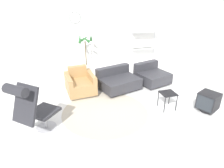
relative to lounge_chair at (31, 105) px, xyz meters
name	(u,v)px	position (x,y,z in m)	size (l,w,h in m)	color
ground_plane	(104,109)	(1.59, 0.62, -0.72)	(12.00, 12.00, 0.00)	white
wall_back	(82,32)	(1.59, 3.75, 0.68)	(12.00, 0.09, 2.80)	white
wall_right	(221,46)	(4.88, 0.62, 0.68)	(0.06, 12.00, 2.80)	white
round_rug	(105,112)	(1.59, 0.46, -0.72)	(2.13, 2.13, 0.01)	#BCB29E
lounge_chair	(31,105)	(0.00, 0.00, 0.00)	(0.98, 1.00, 1.24)	#BCBCC1
armchair_red	(80,84)	(1.17, 1.70, -0.44)	(0.85, 0.93, 0.74)	silver
couch_low	(118,81)	(2.32, 1.66, -0.49)	(1.33, 1.17, 0.63)	black
couch_second	(152,76)	(3.50, 1.77, -0.49)	(1.11, 1.11, 0.63)	black
side_table	(168,95)	(3.15, 0.20, -0.34)	(0.37, 0.37, 0.44)	black
crt_television	(208,102)	(4.04, -0.21, -0.45)	(0.57, 0.58, 0.50)	black
potted_plant	(86,57)	(1.63, 3.30, -0.13)	(0.55, 0.52, 1.46)	silver
shelf_unit	(144,43)	(4.00, 3.53, 0.17)	(1.03, 0.28, 1.68)	#BCBCC1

